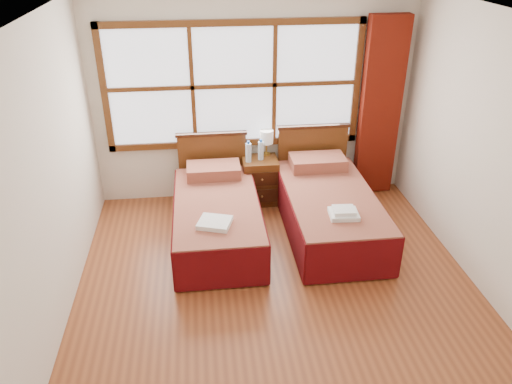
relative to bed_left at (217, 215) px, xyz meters
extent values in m
plane|color=brown|center=(0.55, -1.20, -0.28)|extent=(4.50, 4.50, 0.00)
plane|color=white|center=(0.55, -1.20, 2.32)|extent=(4.50, 4.50, 0.00)
plane|color=silver|center=(0.55, 1.05, 1.02)|extent=(4.00, 0.00, 4.00)
plane|color=silver|center=(-1.45, -1.20, 1.02)|extent=(0.00, 4.50, 4.50)
plane|color=silver|center=(2.55, -1.20, 1.02)|extent=(0.00, 4.50, 4.50)
cube|color=white|center=(0.30, 1.02, 1.22)|extent=(3.00, 0.02, 1.40)
cube|color=#5A3013|center=(0.30, 1.00, 0.48)|extent=(3.16, 0.06, 0.08)
cube|color=#5A3013|center=(0.30, 1.00, 1.96)|extent=(3.16, 0.06, 0.08)
cube|color=#5A3013|center=(-1.24, 1.00, 1.22)|extent=(0.08, 0.06, 1.56)
cube|color=#5A3013|center=(1.84, 1.00, 1.22)|extent=(0.08, 0.06, 1.56)
cube|color=#5A3013|center=(-0.20, 1.00, 1.22)|extent=(0.05, 0.05, 1.40)
cube|color=#5A3013|center=(0.80, 1.00, 1.22)|extent=(0.05, 0.05, 1.40)
cube|color=#5A3013|center=(0.30, 1.00, 1.22)|extent=(3.00, 0.05, 0.05)
cube|color=maroon|center=(2.15, 0.91, 0.89)|extent=(0.50, 0.16, 2.30)
cube|color=#38190B|center=(0.00, -0.07, -0.15)|extent=(0.83, 1.66, 0.27)
cube|color=maroon|center=(0.00, -0.07, 0.10)|extent=(0.93, 1.84, 0.23)
cube|color=#5A090C|center=(-0.47, -0.07, -0.03)|extent=(0.03, 1.84, 0.46)
cube|color=#5A090C|center=(0.47, -0.07, -0.03)|extent=(0.03, 1.84, 0.46)
cube|color=#5A090C|center=(0.00, -0.99, -0.03)|extent=(0.93, 0.03, 0.46)
cube|color=maroon|center=(0.00, 0.60, 0.28)|extent=(0.65, 0.38, 0.14)
cube|color=#5A3013|center=(0.00, 0.94, 0.17)|extent=(0.87, 0.06, 0.90)
cube|color=#38190B|center=(0.00, 0.94, 0.63)|extent=(0.90, 0.08, 0.04)
cube|color=#38190B|center=(1.31, -0.07, -0.14)|extent=(0.87, 1.74, 0.28)
cube|color=maroon|center=(1.31, -0.07, 0.12)|extent=(0.97, 1.93, 0.24)
cube|color=#5A090C|center=(0.82, -0.07, -0.02)|extent=(0.03, 1.93, 0.48)
cube|color=#5A090C|center=(1.80, -0.07, -0.02)|extent=(0.03, 1.93, 0.48)
cube|color=#5A090C|center=(1.31, -1.03, -0.02)|extent=(0.97, 0.03, 0.48)
cube|color=maroon|center=(1.31, 0.63, 0.31)|extent=(0.68, 0.40, 0.15)
cube|color=#5A3013|center=(1.31, 0.94, 0.19)|extent=(0.91, 0.06, 0.95)
cube|color=#38190B|center=(1.31, 0.94, 0.67)|extent=(0.95, 0.08, 0.04)
cube|color=#5A3013|center=(0.60, 0.80, 0.01)|extent=(0.45, 0.40, 0.60)
cube|color=#38190B|center=(0.60, 0.59, -0.11)|extent=(0.39, 0.02, 0.18)
cube|color=#38190B|center=(0.60, 0.59, 0.13)|extent=(0.39, 0.02, 0.18)
sphere|color=olive|center=(0.60, 0.57, -0.11)|extent=(0.03, 0.03, 0.03)
sphere|color=olive|center=(0.60, 0.57, 0.13)|extent=(0.03, 0.03, 0.03)
cube|color=white|center=(-0.04, -0.55, 0.24)|extent=(0.40, 0.37, 0.05)
cube|color=white|center=(1.31, -0.57, 0.26)|extent=(0.32, 0.28, 0.05)
cube|color=white|center=(1.31, -0.57, 0.30)|extent=(0.24, 0.21, 0.04)
cylinder|color=gold|center=(0.70, 0.94, 0.32)|extent=(0.10, 0.10, 0.02)
cylinder|color=gold|center=(0.70, 0.94, 0.40)|extent=(0.02, 0.02, 0.14)
cylinder|color=white|center=(0.70, 0.94, 0.56)|extent=(0.17, 0.17, 0.17)
cylinder|color=#BEE0F4|center=(0.45, 0.75, 0.43)|extent=(0.07, 0.07, 0.24)
cylinder|color=blue|center=(0.45, 0.75, 0.57)|extent=(0.04, 0.04, 0.03)
cylinder|color=#BEE0F4|center=(0.61, 0.80, 0.43)|extent=(0.07, 0.07, 0.24)
cylinder|color=blue|center=(0.61, 0.80, 0.57)|extent=(0.03, 0.03, 0.03)
camera|label=1|loc=(-0.14, -4.94, 2.92)|focal=35.00mm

